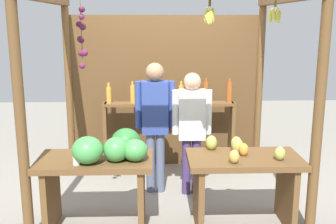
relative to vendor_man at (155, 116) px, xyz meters
name	(u,v)px	position (x,y,z in m)	size (l,w,h in m)	color
ground_plane	(167,194)	(0.15, -0.09, -0.98)	(12.00, 12.00, 0.00)	gray
market_stall	(166,74)	(0.15, 0.39, 0.46)	(2.87, 2.29, 2.44)	brown
fruit_counter_left	(104,165)	(-0.52, -0.93, -0.28)	(1.16, 0.68, 1.04)	brown
fruit_counter_right	(243,174)	(0.90, -0.90, -0.41)	(1.16, 0.64, 0.92)	brown
bottle_shelf_unit	(170,117)	(0.22, 0.73, -0.19)	(1.84, 0.22, 1.34)	brown
vendor_man	(155,116)	(0.00, 0.00, 0.00)	(0.48, 0.22, 1.63)	slate
vendor_woman	(192,123)	(0.44, -0.07, -0.08)	(0.48, 0.20, 1.51)	#413061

